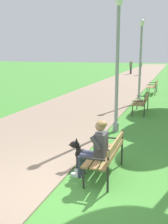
{
  "coord_description": "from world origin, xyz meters",
  "views": [
    {
      "loc": [
        1.81,
        -4.59,
        2.61
      ],
      "look_at": [
        -0.66,
        2.79,
        0.9
      ],
      "focal_mm": 44.39,
      "sensor_mm": 36.0,
      "label": 1
    }
  ],
  "objects_px": {
    "person_seated_on_near_bench": "(96,147)",
    "dog_black": "(85,157)",
    "park_bench_mid": "(142,101)",
    "pedestrian_further_distant": "(140,68)",
    "lamp_post_mid": "(140,61)",
    "park_bench_far": "(153,86)",
    "lamp_post_near": "(117,64)",
    "park_bench_near": "(107,153)",
    "pedestrian_distant": "(131,67)"
  },
  "relations": [
    {
      "from": "person_seated_on_near_bench",
      "to": "pedestrian_distant",
      "type": "bearing_deg",
      "value": 97.64
    },
    {
      "from": "park_bench_far",
      "to": "park_bench_near",
      "type": "bearing_deg",
      "value": -89.57
    },
    {
      "from": "park_bench_mid",
      "to": "pedestrian_further_distant",
      "type": "distance_m",
      "value": 19.69
    },
    {
      "from": "lamp_post_near",
      "to": "lamp_post_mid",
      "type": "bearing_deg",
      "value": 89.62
    },
    {
      "from": "park_bench_mid",
      "to": "person_seated_on_near_bench",
      "type": "distance_m",
      "value": 6.63
    },
    {
      "from": "dog_black",
      "to": "lamp_post_mid",
      "type": "distance_m",
      "value": 8.75
    },
    {
      "from": "park_bench_near",
      "to": "lamp_post_mid",
      "type": "bearing_deg",
      "value": 93.27
    },
    {
      "from": "pedestrian_further_distant",
      "to": "lamp_post_mid",
      "type": "bearing_deg",
      "value": -82.91
    },
    {
      "from": "park_bench_near",
      "to": "park_bench_far",
      "type": "height_order",
      "value": "same"
    },
    {
      "from": "lamp_post_near",
      "to": "lamp_post_mid",
      "type": "distance_m",
      "value": 5.42
    },
    {
      "from": "person_seated_on_near_bench",
      "to": "dog_black",
      "type": "distance_m",
      "value": 0.69
    },
    {
      "from": "dog_black",
      "to": "pedestrian_distant",
      "type": "bearing_deg",
      "value": 96.98
    },
    {
      "from": "pedestrian_further_distant",
      "to": "park_bench_near",
      "type": "bearing_deg",
      "value": -84.2
    },
    {
      "from": "park_bench_mid",
      "to": "lamp_post_mid",
      "type": "height_order",
      "value": "lamp_post_mid"
    },
    {
      "from": "dog_black",
      "to": "pedestrian_further_distant",
      "type": "distance_m",
      "value": 25.83
    },
    {
      "from": "park_bench_near",
      "to": "lamp_post_near",
      "type": "relative_size",
      "value": 0.35
    },
    {
      "from": "lamp_post_near",
      "to": "pedestrian_distant",
      "type": "bearing_deg",
      "value": 97.98
    },
    {
      "from": "park_bench_far",
      "to": "lamp_post_mid",
      "type": "xyz_separation_m",
      "value": [
        -0.41,
        -3.61,
        1.62
      ]
    },
    {
      "from": "pedestrian_distant",
      "to": "pedestrian_further_distant",
      "type": "height_order",
      "value": "same"
    },
    {
      "from": "park_bench_near",
      "to": "lamp_post_mid",
      "type": "distance_m",
      "value": 8.96
    },
    {
      "from": "person_seated_on_near_bench",
      "to": "dog_black",
      "type": "height_order",
      "value": "person_seated_on_near_bench"
    },
    {
      "from": "pedestrian_further_distant",
      "to": "park_bench_mid",
      "type": "bearing_deg",
      "value": -82.48
    },
    {
      "from": "park_bench_near",
      "to": "park_bench_mid",
      "type": "height_order",
      "value": "same"
    },
    {
      "from": "park_bench_near",
      "to": "park_bench_far",
      "type": "bearing_deg",
      "value": 90.43
    },
    {
      "from": "person_seated_on_near_bench",
      "to": "dog_black",
      "type": "bearing_deg",
      "value": 132.2
    },
    {
      "from": "person_seated_on_near_bench",
      "to": "dog_black",
      "type": "xyz_separation_m",
      "value": [
        -0.37,
        0.4,
        -0.42
      ]
    },
    {
      "from": "lamp_post_mid",
      "to": "pedestrian_further_distant",
      "type": "relative_size",
      "value": 2.5
    },
    {
      "from": "park_bench_near",
      "to": "park_bench_mid",
      "type": "bearing_deg",
      "value": 90.57
    },
    {
      "from": "park_bench_near",
      "to": "lamp_post_near",
      "type": "xyz_separation_m",
      "value": [
        -0.54,
        3.38,
        1.7
      ]
    },
    {
      "from": "park_bench_near",
      "to": "pedestrian_distant",
      "type": "relative_size",
      "value": 0.91
    },
    {
      "from": "park_bench_near",
      "to": "dog_black",
      "type": "bearing_deg",
      "value": 156.73
    },
    {
      "from": "park_bench_mid",
      "to": "dog_black",
      "type": "relative_size",
      "value": 1.87
    },
    {
      "from": "park_bench_far",
      "to": "pedestrian_further_distant",
      "type": "distance_m",
      "value": 13.82
    },
    {
      "from": "pedestrian_distant",
      "to": "park_bench_mid",
      "type": "bearing_deg",
      "value": -79.56
    },
    {
      "from": "park_bench_mid",
      "to": "lamp_post_mid",
      "type": "relative_size",
      "value": 0.36
    },
    {
      "from": "dog_black",
      "to": "lamp_post_near",
      "type": "xyz_separation_m",
      "value": [
        0.04,
        3.13,
        1.95
      ]
    },
    {
      "from": "park_bench_far",
      "to": "person_seated_on_near_bench",
      "type": "distance_m",
      "value": 12.57
    },
    {
      "from": "lamp_post_near",
      "to": "pedestrian_further_distant",
      "type": "relative_size",
      "value": 2.59
    },
    {
      "from": "park_bench_near",
      "to": "park_bench_mid",
      "type": "distance_m",
      "value": 6.47
    },
    {
      "from": "dog_black",
      "to": "lamp_post_near",
      "type": "bearing_deg",
      "value": 89.35
    },
    {
      "from": "dog_black",
      "to": "pedestrian_distant",
      "type": "distance_m",
      "value": 27.0
    },
    {
      "from": "park_bench_mid",
      "to": "pedestrian_further_distant",
      "type": "xyz_separation_m",
      "value": [
        -2.58,
        19.52,
        0.33
      ]
    },
    {
      "from": "park_bench_mid",
      "to": "person_seated_on_near_bench",
      "type": "xyz_separation_m",
      "value": [
        -0.14,
        -6.63,
        0.17
      ]
    },
    {
      "from": "lamp_post_near",
      "to": "pedestrian_further_distant",
      "type": "bearing_deg",
      "value": 95.31
    },
    {
      "from": "park_bench_mid",
      "to": "lamp_post_near",
      "type": "distance_m",
      "value": 3.56
    },
    {
      "from": "person_seated_on_near_bench",
      "to": "lamp_post_near",
      "type": "height_order",
      "value": "lamp_post_near"
    },
    {
      "from": "lamp_post_mid",
      "to": "pedestrian_further_distant",
      "type": "distance_m",
      "value": 17.38
    },
    {
      "from": "park_bench_near",
      "to": "lamp_post_near",
      "type": "bearing_deg",
      "value": 99.06
    },
    {
      "from": "person_seated_on_near_bench",
      "to": "pedestrian_distant",
      "type": "height_order",
      "value": "pedestrian_distant"
    },
    {
      "from": "lamp_post_mid",
      "to": "pedestrian_distant",
      "type": "xyz_separation_m",
      "value": [
        -3.35,
        18.25,
        -1.3
      ]
    }
  ]
}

